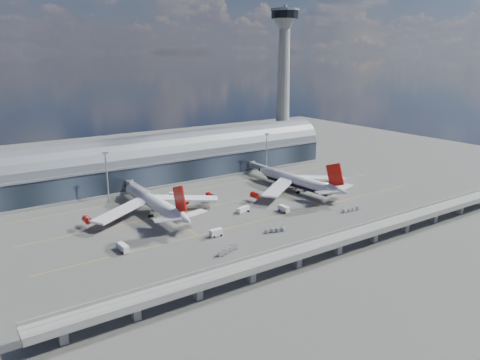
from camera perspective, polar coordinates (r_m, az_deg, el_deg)
ground at (r=220.23m, az=1.55°, el=-4.07°), size 500.00×500.00×0.00m
taxi_lines at (r=237.56m, az=-1.57°, el=-2.61°), size 200.00×80.12×0.01m
terminal at (r=281.66m, az=-7.74°, el=2.50°), size 200.00×30.00×28.00m
control_tower at (r=326.21m, az=5.31°, el=11.46°), size 19.00×19.00×103.00m
guideway at (r=179.58m, az=11.94°, el=-7.19°), size 220.00×8.50×7.20m
floodlight_mast_left at (r=242.04m, az=-15.91°, el=0.50°), size 3.00×0.70×25.70m
floodlight_mast_right at (r=287.97m, az=3.26°, el=3.36°), size 3.00×0.70×25.70m
airliner_left at (r=219.48m, az=-10.34°, el=-2.75°), size 64.95×68.19×20.83m
airliner_right at (r=254.66m, az=7.22°, el=-0.22°), size 63.38×66.25×21.01m
jet_bridge_left at (r=247.26m, az=-12.42°, el=-1.00°), size 4.40×28.00×7.25m
jet_bridge_right at (r=283.93m, az=2.90°, el=1.45°), size 4.40×32.00×7.25m
service_truck_0 at (r=184.34m, az=-14.07°, el=-8.01°), size 2.71×7.07×2.89m
service_truck_1 at (r=193.06m, az=-2.93°, el=-6.44°), size 5.33×2.71×3.07m
service_truck_2 at (r=221.19m, az=0.39°, el=-3.61°), size 7.37×3.79×2.57m
service_truck_3 at (r=222.37m, az=5.38°, el=-3.53°), size 2.58×6.13×2.96m
service_truck_4 at (r=256.46m, az=4.33°, el=-0.95°), size 3.45×5.50×2.96m
service_truck_5 at (r=244.13m, az=-7.85°, el=-1.87°), size 6.64×5.53×3.07m
cargo_train_0 at (r=178.24m, az=-1.47°, el=-8.56°), size 10.30×4.81×1.72m
cargo_train_1 at (r=198.20m, az=4.35°, el=-6.10°), size 9.40×4.09×1.56m
cargo_train_2 at (r=229.11m, az=13.41°, el=-3.47°), size 10.85×2.46×1.79m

